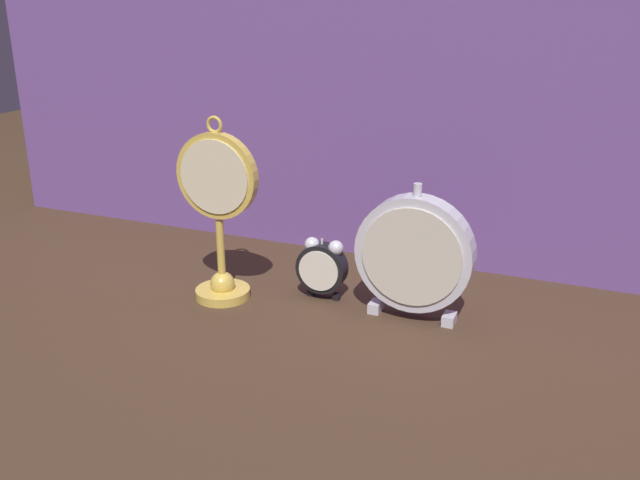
# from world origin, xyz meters

# --- Properties ---
(ground_plane) EXTENTS (4.00, 4.00, 0.00)m
(ground_plane) POSITION_xyz_m (0.00, 0.00, 0.00)
(ground_plane) COLOR #422D1E
(fabric_backdrop_drape) EXTENTS (1.77, 0.01, 0.61)m
(fabric_backdrop_drape) POSITION_xyz_m (0.00, 0.33, 0.31)
(fabric_backdrop_drape) COLOR #6B478E
(fabric_backdrop_drape) RESTS_ON ground_plane
(pocket_watch_on_stand) EXTENTS (0.15, 0.10, 0.33)m
(pocket_watch_on_stand) POSITION_xyz_m (-0.17, 0.02, 0.15)
(pocket_watch_on_stand) COLOR gold
(pocket_watch_on_stand) RESTS_ON ground_plane
(alarm_clock_twin_bell) EXTENTS (0.09, 0.03, 0.11)m
(alarm_clock_twin_bell) POSITION_xyz_m (0.00, 0.09, 0.06)
(alarm_clock_twin_bell) COLOR black
(alarm_clock_twin_bell) RESTS_ON ground_plane
(mantel_clock_silver) EXTENTS (0.20, 0.04, 0.24)m
(mantel_clock_silver) POSITION_xyz_m (0.17, 0.07, 0.12)
(mantel_clock_silver) COLOR silver
(mantel_clock_silver) RESTS_ON ground_plane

